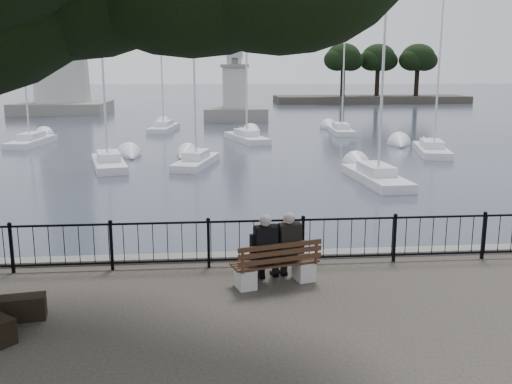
{
  "coord_description": "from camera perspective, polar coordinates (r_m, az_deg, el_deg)",
  "views": [
    {
      "loc": [
        -1.02,
        -8.99,
        4.07
      ],
      "look_at": [
        0.0,
        2.5,
        1.6
      ],
      "focal_mm": 40.0,
      "sensor_mm": 36.0,
      "label": 1
    }
  ],
  "objects": [
    {
      "name": "sailboat_d",
      "position": [
        36.94,
        17.15,
        4.14
      ],
      "size": [
        2.96,
        6.09,
        10.43
      ],
      "color": "silver",
      "rests_on": "ground"
    },
    {
      "name": "sailboat_e",
      "position": [
        42.48,
        -21.56,
        4.85
      ],
      "size": [
        2.2,
        5.85,
        11.67
      ],
      "color": "silver",
      "rests_on": "ground"
    },
    {
      "name": "person_right",
      "position": [
        11.18,
        3.02,
        -5.72
      ],
      "size": [
        0.53,
        0.77,
        1.42
      ],
      "color": "black",
      "rests_on": "ground"
    },
    {
      "name": "sailboat_f",
      "position": [
        41.68,
        -0.96,
        5.54
      ],
      "size": [
        3.11,
        6.12,
        11.07
      ],
      "color": "silver",
      "rests_on": "ground"
    },
    {
      "name": "sailboat_g",
      "position": [
        47.44,
        8.48,
        6.19
      ],
      "size": [
        1.89,
        5.62,
        9.84
      ],
      "color": "silver",
      "rests_on": "ground"
    },
    {
      "name": "sailboat_a",
      "position": [
        31.32,
        -14.51,
        3.0
      ],
      "size": [
        2.72,
        5.65,
        11.07
      ],
      "color": "silver",
      "rests_on": "ground"
    },
    {
      "name": "lion_monument",
      "position": [
        59.06,
        -2.17,
        9.45
      ],
      "size": [
        6.34,
        6.34,
        9.27
      ],
      "color": "slate",
      "rests_on": "ground"
    },
    {
      "name": "sailboat_b",
      "position": [
        31.02,
        -6.0,
        3.24
      ],
      "size": [
        2.66,
        5.26,
        10.86
      ],
      "color": "silver",
      "rests_on": "ground"
    },
    {
      "name": "far_shore",
      "position": [
        92.36,
        11.87,
        11.18
      ],
      "size": [
        30.0,
        8.6,
        9.18
      ],
      "color": "#2E2B27",
      "rests_on": "ground"
    },
    {
      "name": "sailboat_c",
      "position": [
        26.83,
        11.92,
        1.63
      ],
      "size": [
        1.93,
        5.75,
        10.91
      ],
      "color": "silver",
      "rests_on": "ground"
    },
    {
      "name": "harbor",
      "position": [
        12.87,
        -0.2,
        -8.71
      ],
      "size": [
        260.0,
        260.0,
        1.2
      ],
      "color": "slate",
      "rests_on": "ground"
    },
    {
      "name": "bench",
      "position": [
        11.11,
        2.01,
        -7.69
      ],
      "size": [
        1.77,
        0.95,
        0.9
      ],
      "color": "#A4A3A0",
      "rests_on": "ground"
    },
    {
      "name": "railing",
      "position": [
        12.06,
        0.0,
        -4.84
      ],
      "size": [
        22.06,
        0.06,
        1.0
      ],
      "color": "black",
      "rests_on": "ground"
    },
    {
      "name": "person_left",
      "position": [
        11.0,
        0.68,
        -6.0
      ],
      "size": [
        0.53,
        0.77,
        1.42
      ],
      "color": "black",
      "rests_on": "ground"
    },
    {
      "name": "sailboat_h",
      "position": [
        49.43,
        -9.2,
        6.46
      ],
      "size": [
        2.47,
        6.05,
        12.42
      ],
      "color": "silver",
      "rests_on": "ground"
    }
  ]
}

